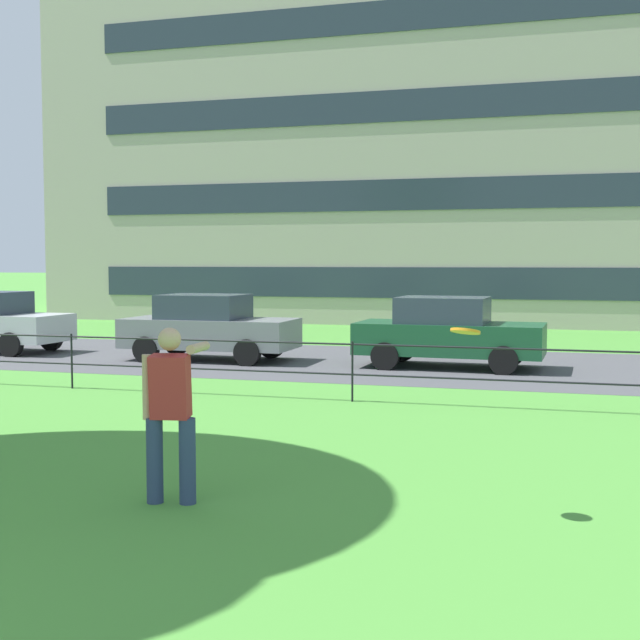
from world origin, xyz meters
name	(u,v)px	position (x,y,z in m)	size (l,w,h in m)	color
street_strip	(299,360)	(0.00, 16.66, 0.00)	(80.00, 6.97, 0.01)	#4C4C51
park_fence	(205,356)	(0.00, 11.28, 0.68)	(36.86, 0.04, 1.00)	black
person_thrower	(171,408)	(2.39, 5.08, 0.91)	(0.51, 0.82, 1.69)	navy
frisbee	(465,331)	(5.12, 5.45, 1.68)	(0.34, 0.34, 0.08)	orange
car_grey_right	(208,327)	(-2.03, 16.08, 0.78)	(4.00, 1.82, 1.54)	slate
car_dark_green_far_right	(448,332)	(3.55, 16.20, 0.78)	(4.06, 1.92, 1.54)	#194C2D
apartment_building_background	(512,79)	(3.77, 32.81, 9.54)	(36.15, 10.56, 19.06)	#ADA393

